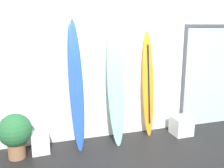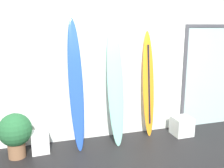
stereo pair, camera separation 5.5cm
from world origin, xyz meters
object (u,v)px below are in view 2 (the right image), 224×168
at_px(surfboard_seafoam, 115,83).
at_px(potted_plant, 15,132).
at_px(display_block_left, 40,142).
at_px(glass_door, 208,75).
at_px(surfboard_sunset, 148,85).
at_px(display_block_center, 182,126).
at_px(surfboard_cobalt, 76,86).

distance_m(surfboard_seafoam, potted_plant, 1.81).
height_order(display_block_left, glass_door, glass_door).
height_order(surfboard_sunset, display_block_center, surfboard_sunset).
xyz_separation_m(surfboard_sunset, display_block_center, (0.64, -0.22, -0.82)).
distance_m(surfboard_cobalt, surfboard_sunset, 1.39).
height_order(display_block_center, glass_door, glass_door).
xyz_separation_m(display_block_left, potted_plant, (-0.36, -0.07, 0.25)).
height_order(surfboard_seafoam, glass_door, surfboard_seafoam).
bearing_deg(glass_door, surfboard_sunset, -174.54).
bearing_deg(surfboard_seafoam, surfboard_cobalt, 178.88).
distance_m(surfboard_cobalt, display_block_left, 1.11).
relative_size(surfboard_cobalt, display_block_center, 6.16).
bearing_deg(surfboard_sunset, surfboard_seafoam, -169.48).
distance_m(surfboard_seafoam, display_block_left, 1.61).
bearing_deg(display_block_left, potted_plant, -169.75).
relative_size(surfboard_cobalt, display_block_left, 6.34).
bearing_deg(surfboard_sunset, display_block_left, -175.69).
bearing_deg(glass_door, display_block_left, -175.22).
height_order(surfboard_sunset, glass_door, glass_door).
bearing_deg(display_block_left, surfboard_seafoam, 1.00).
bearing_deg(display_block_center, display_block_left, 178.60).
bearing_deg(potted_plant, surfboard_seafoam, 3.02).
distance_m(surfboard_cobalt, glass_door, 2.81).
height_order(glass_door, potted_plant, glass_door).
xyz_separation_m(surfboard_cobalt, potted_plant, (-1.00, -0.10, -0.66)).
distance_m(surfboard_seafoam, glass_door, 2.13).
xyz_separation_m(surfboard_seafoam, display_block_left, (-1.32, -0.02, -0.92)).
relative_size(surfboard_seafoam, potted_plant, 3.00).
height_order(surfboard_sunset, potted_plant, surfboard_sunset).
distance_m(display_block_center, glass_door, 1.25).
bearing_deg(surfboard_seafoam, potted_plant, -176.98).
bearing_deg(surfboard_sunset, potted_plant, -174.77).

